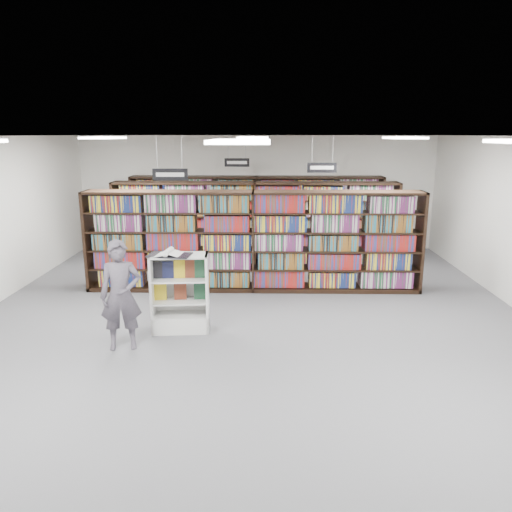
{
  "coord_description": "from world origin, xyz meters",
  "views": [
    {
      "loc": [
        0.26,
        -8.21,
        3.24
      ],
      "look_at": [
        0.09,
        0.5,
        1.1
      ],
      "focal_mm": 35.0,
      "sensor_mm": 36.0,
      "label": 1
    }
  ],
  "objects_px": {
    "endcap_display": "(181,304)",
    "open_book": "(169,254)",
    "shopper": "(121,295)",
    "bookshelf_row_near": "(253,241)"
  },
  "relations": [
    {
      "from": "endcap_display",
      "to": "open_book",
      "type": "distance_m",
      "value": 0.91
    },
    {
      "from": "endcap_display",
      "to": "shopper",
      "type": "distance_m",
      "value": 1.15
    },
    {
      "from": "open_book",
      "to": "shopper",
      "type": "xyz_separation_m",
      "value": [
        -0.63,
        -0.66,
        -0.5
      ]
    },
    {
      "from": "bookshelf_row_near",
      "to": "open_book",
      "type": "bearing_deg",
      "value": -118.59
    },
    {
      "from": "bookshelf_row_near",
      "to": "endcap_display",
      "type": "bearing_deg",
      "value": -116.98
    },
    {
      "from": "open_book",
      "to": "endcap_display",
      "type": "bearing_deg",
      "value": 43.89
    },
    {
      "from": "bookshelf_row_near",
      "to": "shopper",
      "type": "xyz_separation_m",
      "value": [
        -1.93,
        -3.05,
        -0.2
      ]
    },
    {
      "from": "bookshelf_row_near",
      "to": "endcap_display",
      "type": "height_order",
      "value": "bookshelf_row_near"
    },
    {
      "from": "bookshelf_row_near",
      "to": "open_book",
      "type": "relative_size",
      "value": 9.65
    },
    {
      "from": "shopper",
      "to": "endcap_display",
      "type": "bearing_deg",
      "value": 32.89
    }
  ]
}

